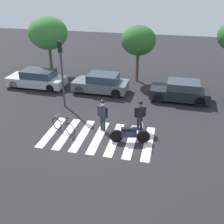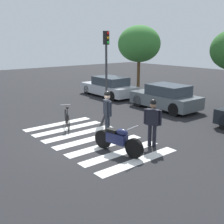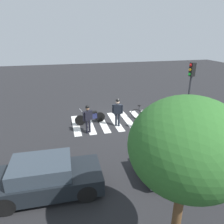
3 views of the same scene
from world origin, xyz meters
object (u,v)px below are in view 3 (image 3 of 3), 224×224
object	(u,v)px
officer_by_motorcycle	(118,110)
car_grey_coupe	(186,159)
police_motorcycle	(90,117)
leaning_bicycle	(143,114)
car_black_suv	(47,177)
officer_on_foot	(88,117)
traffic_light_pole	(189,90)

from	to	relation	value
officer_by_motorcycle	car_grey_coupe	bearing A→B (deg)	105.69
police_motorcycle	leaning_bicycle	distance (m)	3.74
car_grey_coupe	car_black_suv	xyz separation A→B (m)	(5.73, -0.22, -0.01)
officer_on_foot	police_motorcycle	bearing A→B (deg)	-103.35
leaning_bicycle	car_black_suv	size ratio (longest dim) A/B	0.40
leaning_bicycle	car_grey_coupe	bearing A→B (deg)	85.06
leaning_bicycle	officer_on_foot	world-z (taller)	officer_on_foot
car_black_suv	officer_by_motorcycle	bearing A→B (deg)	-128.59
traffic_light_pole	officer_by_motorcycle	bearing A→B (deg)	-37.80
leaning_bicycle	car_black_suv	world-z (taller)	car_black_suv
officer_by_motorcycle	car_black_suv	distance (m)	6.74
car_grey_coupe	traffic_light_pole	distance (m)	4.06
officer_on_foot	leaning_bicycle	bearing A→B (deg)	-163.26
leaning_bicycle	officer_by_motorcycle	world-z (taller)	officer_by_motorcycle
car_black_suv	officer_on_foot	bearing A→B (deg)	-115.00
police_motorcycle	car_grey_coupe	world-z (taller)	car_grey_coupe
leaning_bicycle	officer_by_motorcycle	bearing A→B (deg)	18.47
leaning_bicycle	officer_by_motorcycle	size ratio (longest dim) A/B	0.86
leaning_bicycle	officer_on_foot	distance (m)	4.29
officer_on_foot	officer_by_motorcycle	distance (m)	2.06
car_black_suv	car_grey_coupe	bearing A→B (deg)	177.79
car_black_suv	traffic_light_pole	distance (m)	8.26
leaning_bicycle	traffic_light_pole	world-z (taller)	traffic_light_pole
police_motorcycle	traffic_light_pole	xyz separation A→B (m)	(-4.94, 3.40, 2.42)
traffic_light_pole	car_grey_coupe	bearing A→B (deg)	59.29
police_motorcycle	officer_on_foot	xyz separation A→B (m)	(0.33, 1.38, 0.56)
officer_on_foot	traffic_light_pole	bearing A→B (deg)	159.09
car_black_suv	traffic_light_pole	size ratio (longest dim) A/B	0.93
leaning_bicycle	car_black_suv	distance (m)	8.64
officer_by_motorcycle	traffic_light_pole	size ratio (longest dim) A/B	0.44
police_motorcycle	officer_by_motorcycle	bearing A→B (deg)	152.81
leaning_bicycle	officer_on_foot	xyz separation A→B (m)	(4.06, 1.22, 0.64)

